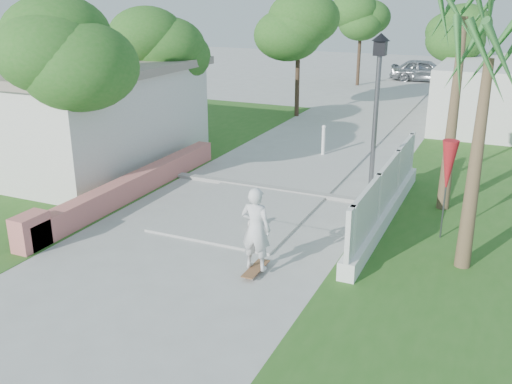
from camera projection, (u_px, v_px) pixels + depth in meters
The scene contains 20 objects.
ground at pixel (154, 282), 11.08m from camera, with size 90.00×90.00×0.00m, color #B7B7B2.
path_strip at pixel (381, 105), 28.27m from camera, with size 3.20×36.00×0.06m, color #B7B7B2.
curb at pixel (273, 188), 16.22m from camera, with size 6.50×0.25×0.10m, color #999993.
grass_left at pixel (116, 147), 20.67m from camera, with size 8.00×20.00×0.01m, color #2C601E.
pink_wall at pixel (124, 190), 15.31m from camera, with size 0.45×8.20×0.80m.
house_left at pixel (50, 111), 18.80m from camera, with size 8.40×7.40×3.23m.
lattice_fence at pixel (386, 200), 13.89m from camera, with size 0.35×7.00×1.50m.
street_lamp at pixel (375, 118), 13.88m from camera, with size 0.44×0.44×4.44m.
bollard at pixel (323, 140), 19.41m from camera, with size 0.14×0.14×1.09m.
patio_umbrella at pixel (448, 168), 12.53m from camera, with size 0.36×0.36×2.30m.
tree_left_near at pixel (60, 57), 14.11m from camera, with size 3.60×3.60×5.28m.
tree_left_mid at pixel (153, 49), 19.34m from camera, with size 3.20×3.20×4.85m.
tree_path_left at pixel (299, 29), 24.71m from camera, with size 3.40×3.40×5.23m.
tree_path_right at pixel (457, 35), 25.86m from camera, with size 3.00×3.00×4.79m.
tree_path_far at pixel (361, 19), 33.24m from camera, with size 3.20×3.20×5.17m.
palm_far at pixel (463, 30), 13.40m from camera, with size 1.80×1.80×5.30m.
palm_near at pixel (488, 72), 10.43m from camera, with size 1.80×1.80×4.70m.
skateboarder at pixel (252, 219), 12.11m from camera, with size 1.27×2.60×1.81m.
dog at pixel (254, 222), 13.50m from camera, with size 0.24×0.51×0.35m.
parked_car at pixel (425, 71), 35.50m from camera, with size 1.67×4.14×1.41m, color #A4A6AC.
Camera 1 is at (5.87, -8.18, 5.34)m, focal length 40.00 mm.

